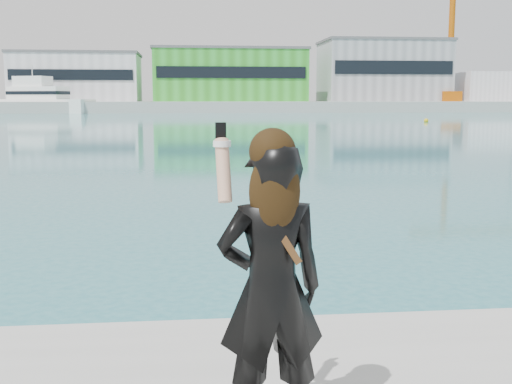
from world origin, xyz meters
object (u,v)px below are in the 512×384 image
dock_crane (457,35)px  motor_yacht (41,99)px  buoy_near (426,122)px  woman (271,280)px

dock_crane → motor_yacht: dock_crane is taller
dock_crane → buoy_near: dock_crane is taller
motor_yacht → buoy_near: bearing=-22.1°
dock_crane → woman: dock_crane is taller
motor_yacht → woman: 118.84m
dock_crane → woman: 134.54m
motor_yacht → buoy_near: size_ratio=37.61×
motor_yacht → buoy_near: motor_yacht is taller
motor_yacht → woman: bearing=-54.4°
dock_crane → woman: bearing=-113.5°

